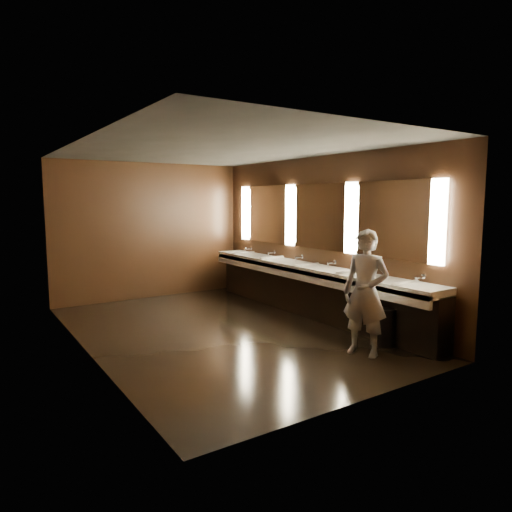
{
  "coord_description": "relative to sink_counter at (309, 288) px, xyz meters",
  "views": [
    {
      "loc": [
        -3.37,
        -6.12,
        2.05
      ],
      "look_at": [
        0.66,
        0.0,
        1.14
      ],
      "focal_mm": 32.0,
      "sensor_mm": 36.0,
      "label": 1
    }
  ],
  "objects": [
    {
      "name": "wall_front",
      "position": [
        -1.79,
        -3.0,
        0.9
      ],
      "size": [
        4.0,
        0.02,
        2.8
      ],
      "primitive_type": "cube",
      "color": "black",
      "rests_on": "floor"
    },
    {
      "name": "sink_counter",
      "position": [
        0.0,
        0.0,
        0.0
      ],
      "size": [
        0.55,
        5.4,
        1.01
      ],
      "color": "black",
      "rests_on": "floor"
    },
    {
      "name": "trash_bin",
      "position": [
        -0.22,
        -1.88,
        -0.23
      ],
      "size": [
        0.44,
        0.44,
        0.53
      ],
      "primitive_type": "cylinder",
      "rotation": [
        0.0,
        0.0,
        -0.36
      ],
      "color": "black",
      "rests_on": "floor"
    },
    {
      "name": "floor",
      "position": [
        -1.79,
        -0.0,
        -0.5
      ],
      "size": [
        6.0,
        6.0,
        0.0
      ],
      "primitive_type": "plane",
      "color": "black",
      "rests_on": "ground"
    },
    {
      "name": "wall_back",
      "position": [
        -1.79,
        3.0,
        0.9
      ],
      "size": [
        4.0,
        0.02,
        2.8
      ],
      "primitive_type": "cube",
      "color": "black",
      "rests_on": "floor"
    },
    {
      "name": "wall_right",
      "position": [
        0.21,
        -0.0,
        0.9
      ],
      "size": [
        0.02,
        6.0,
        2.8
      ],
      "primitive_type": "cube",
      "color": "black",
      "rests_on": "floor"
    },
    {
      "name": "mirror_band",
      "position": [
        0.19,
        -0.0,
        1.25
      ],
      "size": [
        0.06,
        5.03,
        1.15
      ],
      "color": "#FCECC3",
      "rests_on": "wall_right"
    },
    {
      "name": "person",
      "position": [
        -0.73,
        -2.01,
        0.34
      ],
      "size": [
        0.6,
        0.71,
        1.67
      ],
      "primitive_type": "imported",
      "rotation": [
        0.0,
        0.0,
        -1.19
      ],
      "color": "#8DAAD2",
      "rests_on": "floor"
    },
    {
      "name": "ceiling",
      "position": [
        -1.79,
        -0.0,
        2.3
      ],
      "size": [
        4.0,
        6.0,
        0.02
      ],
      "primitive_type": "cube",
      "color": "#2D2D2B",
      "rests_on": "wall_back"
    },
    {
      "name": "wall_left",
      "position": [
        -3.79,
        -0.0,
        0.9
      ],
      "size": [
        0.02,
        6.0,
        2.8
      ],
      "primitive_type": "cube",
      "color": "black",
      "rests_on": "floor"
    }
  ]
}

